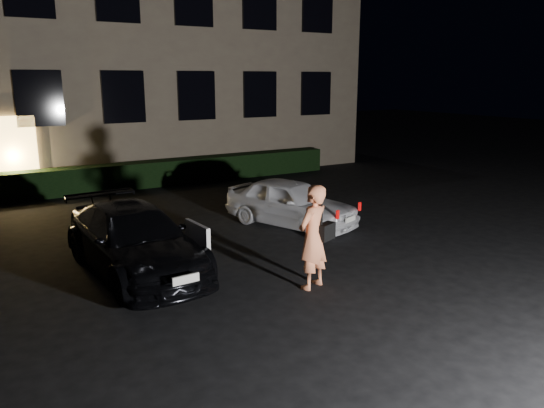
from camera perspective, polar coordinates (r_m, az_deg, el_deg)
ground at (r=9.26m, az=4.30°, el=-9.64°), size 80.00×80.00×0.00m
building at (r=22.61m, az=-19.07°, el=18.77°), size 20.00×8.11×12.00m
hedge at (r=18.41m, az=-14.79°, el=2.97°), size 15.00×0.70×0.85m
sedan at (r=10.42m, az=-14.57°, el=-3.74°), size 2.07×4.45×1.24m
hatch at (r=13.21m, az=2.04°, el=0.17°), size 2.55×3.76×1.19m
man at (r=9.24m, az=4.45°, el=-3.54°), size 0.86×0.66×1.85m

